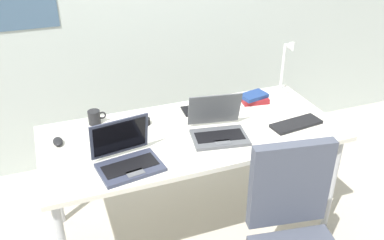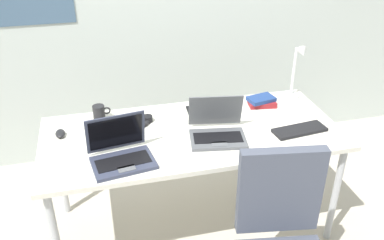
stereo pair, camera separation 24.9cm
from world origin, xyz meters
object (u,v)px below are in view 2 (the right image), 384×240
object	(u,v)px
external_keyboard	(300,130)
laptop_mid_desk	(121,153)
cell_phone	(192,111)
headphones	(136,121)
computer_mouse	(60,134)
laptop_center	(217,130)
desk_lamp	(296,72)
book_stack	(262,101)
coffee_mug	(99,112)

from	to	relation	value
external_keyboard	laptop_mid_desk	bearing A→B (deg)	176.24
cell_phone	headphones	xyz separation A→B (m)	(-0.38, -0.06, 0.01)
computer_mouse	cell_phone	distance (m)	0.84
cell_phone	laptop_center	bearing A→B (deg)	-75.56
external_keyboard	headphones	size ratio (longest dim) A/B	1.54
laptop_center	external_keyboard	world-z (taller)	laptop_center
laptop_mid_desk	computer_mouse	distance (m)	0.48
headphones	desk_lamp	bearing A→B (deg)	4.58
book_stack	coffee_mug	size ratio (longest dim) A/B	1.79
desk_lamp	headphones	distance (m)	1.14
desk_lamp	computer_mouse	bearing A→B (deg)	-175.00
desk_lamp	laptop_mid_desk	xyz separation A→B (m)	(-1.25, -0.48, -0.15)
laptop_center	headphones	bearing A→B (deg)	147.82
computer_mouse	coffee_mug	bearing A→B (deg)	32.14
desk_lamp	book_stack	world-z (taller)	desk_lamp
computer_mouse	cell_phone	bearing A→B (deg)	4.64
laptop_mid_desk	headphones	size ratio (longest dim) A/B	1.69
laptop_center	coffee_mug	distance (m)	0.78
computer_mouse	book_stack	world-z (taller)	book_stack
laptop_mid_desk	computer_mouse	world-z (taller)	laptop_mid_desk
desk_lamp	computer_mouse	distance (m)	1.59
computer_mouse	headphones	bearing A→B (deg)	3.08
coffee_mug	headphones	bearing A→B (deg)	-29.10
laptop_mid_desk	desk_lamp	bearing A→B (deg)	21.24
laptop_center	external_keyboard	size ratio (longest dim) A/B	1.10
laptop_mid_desk	coffee_mug	world-z (taller)	laptop_mid_desk
desk_lamp	coffee_mug	size ratio (longest dim) A/B	3.54
computer_mouse	headphones	world-z (taller)	headphones
external_keyboard	headphones	world-z (taller)	headphones
headphones	book_stack	size ratio (longest dim) A/B	1.06
book_stack	coffee_mug	distance (m)	1.08
laptop_mid_desk	book_stack	bearing A→B (deg)	23.74
laptop_mid_desk	headphones	distance (m)	0.42
laptop_center	computer_mouse	world-z (taller)	laptop_center
laptop_mid_desk	cell_phone	bearing A→B (deg)	42.02
cell_phone	coffee_mug	size ratio (longest dim) A/B	1.20
cell_phone	coffee_mug	bearing A→B (deg)	178.09
desk_lamp	external_keyboard	world-z (taller)	desk_lamp
laptop_center	cell_phone	world-z (taller)	laptop_center
computer_mouse	laptop_mid_desk	bearing A→B (deg)	-49.43
headphones	cell_phone	bearing A→B (deg)	9.42
laptop_mid_desk	headphones	world-z (taller)	laptop_mid_desk
external_keyboard	headphones	bearing A→B (deg)	153.69
laptop_mid_desk	cell_phone	size ratio (longest dim) A/B	2.65
laptop_center	computer_mouse	distance (m)	0.93
external_keyboard	cell_phone	distance (m)	0.70
desk_lamp	laptop_mid_desk	world-z (taller)	desk_lamp
external_keyboard	cell_phone	world-z (taller)	external_keyboard
desk_lamp	book_stack	size ratio (longest dim) A/B	1.98
desk_lamp	cell_phone	bearing A→B (deg)	-177.95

